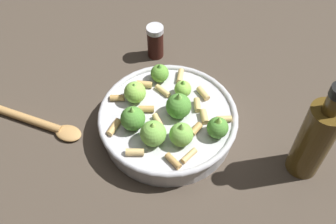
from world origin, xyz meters
TOP-DOWN VIEW (x-y plane):
  - ground_plane at (0.00, 0.00)m, footprint 2.40×2.40m
  - cooking_pan at (-0.00, 0.00)m, footprint 0.26×0.26m
  - pepper_shaker at (0.21, -0.01)m, footprint 0.04×0.04m
  - olive_oil_bottle at (-0.12, -0.22)m, footprint 0.06×0.06m
  - wooden_spoon at (0.07, 0.26)m, footprint 0.15×0.23m

SIDE VIEW (x-z plane):
  - ground_plane at x=0.00m, z-range 0.00..0.00m
  - wooden_spoon at x=0.07m, z-range 0.00..0.02m
  - cooking_pan at x=0.00m, z-range -0.02..0.08m
  - pepper_shaker at x=0.21m, z-range 0.00..0.08m
  - olive_oil_bottle at x=-0.12m, z-range -0.02..0.19m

